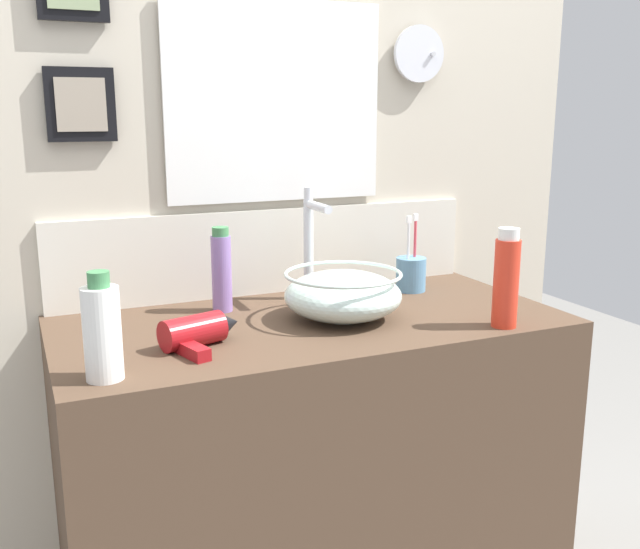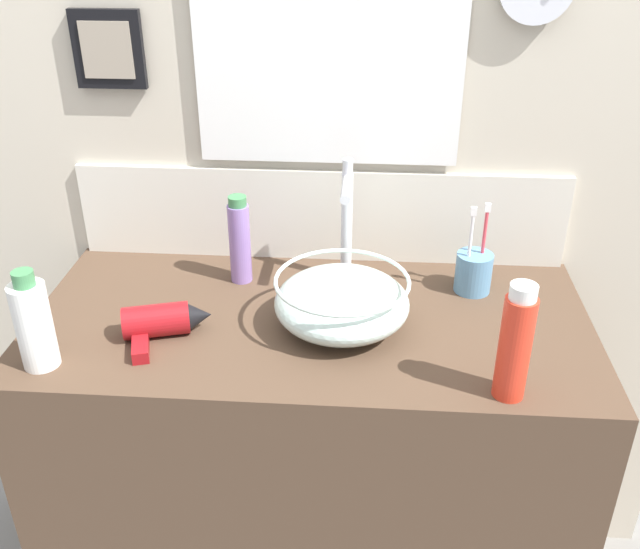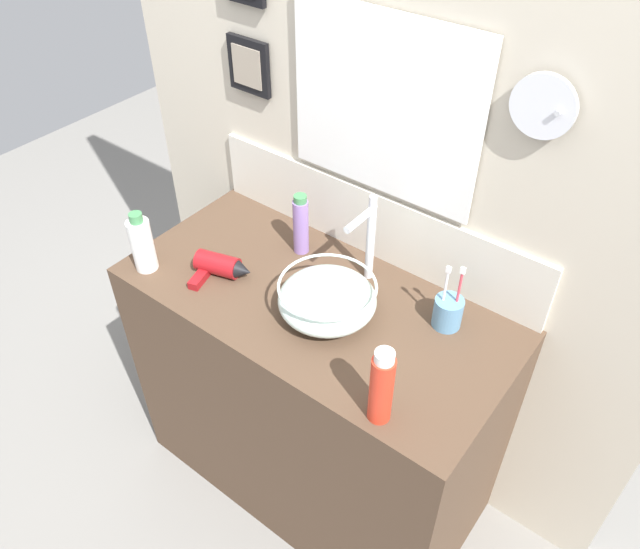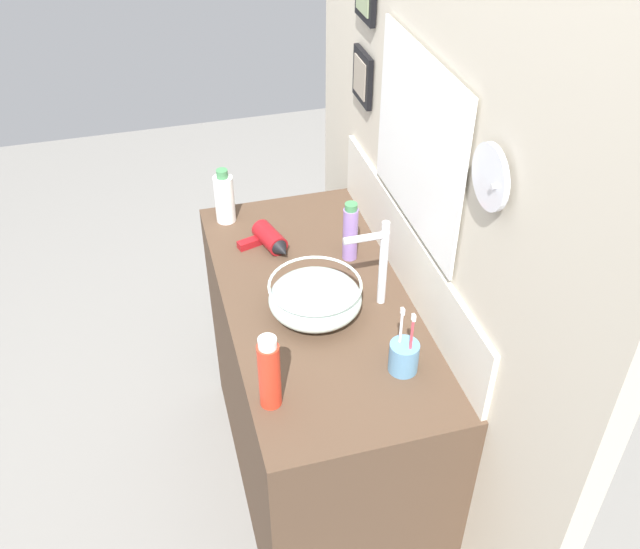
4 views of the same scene
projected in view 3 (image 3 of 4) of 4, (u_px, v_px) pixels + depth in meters
ground_plane at (316, 472)px, 2.29m from camera, size 6.00×6.00×0.00m
vanity_counter at (315, 398)px, 2.00m from camera, size 1.12×0.54×0.87m
back_panel at (382, 142)px, 1.66m from camera, size 1.78×0.10×2.45m
glass_bowl_sink at (327, 299)px, 1.64m from camera, size 0.26×0.26×0.11m
faucet at (368, 235)px, 1.68m from camera, size 0.02×0.13×0.27m
hair_drier at (221, 267)px, 1.78m from camera, size 0.18×0.16×0.06m
toothbrush_cup at (448, 312)px, 1.61m from camera, size 0.08×0.08×0.20m
shampoo_bottle at (382, 387)px, 1.36m from camera, size 0.05×0.05×0.21m
soap_dispenser at (301, 225)px, 1.82m from camera, size 0.05×0.05×0.20m
lotion_bottle at (142, 244)px, 1.76m from camera, size 0.06×0.06×0.19m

